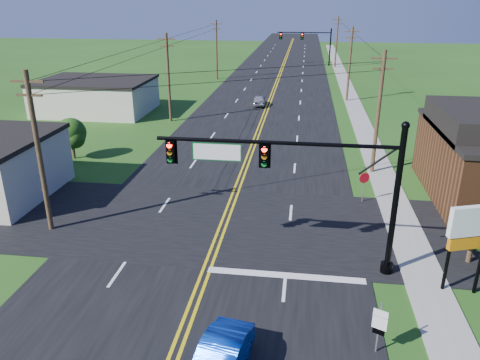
# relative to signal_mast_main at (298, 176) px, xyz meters

# --- Properties ---
(road_main) EXTENTS (16.00, 220.00, 0.04)m
(road_main) POSITION_rel_signal_mast_main_xyz_m (-4.34, 42.00, -4.73)
(road_main) COLOR black
(road_main) RESTS_ON ground
(road_cross) EXTENTS (70.00, 10.00, 0.04)m
(road_cross) POSITION_rel_signal_mast_main_xyz_m (-4.34, 4.00, -4.73)
(road_cross) COLOR black
(road_cross) RESTS_ON ground
(sidewalk) EXTENTS (2.00, 160.00, 0.08)m
(sidewalk) POSITION_rel_signal_mast_main_xyz_m (6.16, 32.00, -4.71)
(sidewalk) COLOR gray
(sidewalk) RESTS_ON ground
(signal_mast_main) EXTENTS (11.30, 0.60, 7.48)m
(signal_mast_main) POSITION_rel_signal_mast_main_xyz_m (0.00, 0.00, 0.00)
(signal_mast_main) COLOR black
(signal_mast_main) RESTS_ON ground
(signal_mast_far) EXTENTS (10.98, 0.60, 7.48)m
(signal_mast_far) POSITION_rel_signal_mast_main_xyz_m (0.10, 72.00, -0.20)
(signal_mast_far) COLOR black
(signal_mast_far) RESTS_ON ground
(cream_bldg_far) EXTENTS (12.20, 9.20, 3.70)m
(cream_bldg_far) POSITION_rel_signal_mast_main_xyz_m (-23.34, 30.00, -2.89)
(cream_bldg_far) COLOR beige
(cream_bldg_far) RESTS_ON ground
(utility_pole_left_a) EXTENTS (1.80, 0.28, 9.00)m
(utility_pole_left_a) POSITION_rel_signal_mast_main_xyz_m (-13.84, 2.00, -0.03)
(utility_pole_left_a) COLOR #352818
(utility_pole_left_a) RESTS_ON ground
(utility_pole_left_b) EXTENTS (1.80, 0.28, 9.00)m
(utility_pole_left_b) POSITION_rel_signal_mast_main_xyz_m (-13.84, 27.00, -0.03)
(utility_pole_left_b) COLOR #352818
(utility_pole_left_b) RESTS_ON ground
(utility_pole_left_c) EXTENTS (1.80, 0.28, 9.00)m
(utility_pole_left_c) POSITION_rel_signal_mast_main_xyz_m (-13.84, 54.00, -0.03)
(utility_pole_left_c) COLOR #352818
(utility_pole_left_c) RESTS_ON ground
(utility_pole_right_a) EXTENTS (1.80, 0.28, 9.00)m
(utility_pole_right_a) POSITION_rel_signal_mast_main_xyz_m (5.46, 14.00, -0.03)
(utility_pole_right_a) COLOR #352818
(utility_pole_right_a) RESTS_ON ground
(utility_pole_right_b) EXTENTS (1.80, 0.28, 9.00)m
(utility_pole_right_b) POSITION_rel_signal_mast_main_xyz_m (5.46, 40.00, -0.03)
(utility_pole_right_b) COLOR #352818
(utility_pole_right_b) RESTS_ON ground
(utility_pole_right_c) EXTENTS (1.80, 0.28, 9.00)m
(utility_pole_right_c) POSITION_rel_signal_mast_main_xyz_m (5.46, 70.00, -0.03)
(utility_pole_right_c) COLOR #352818
(utility_pole_right_c) RESTS_ON ground
(tree_right_back) EXTENTS (3.00, 3.00, 4.10)m
(tree_right_back) POSITION_rel_signal_mast_main_xyz_m (11.66, 18.00, -2.15)
(tree_right_back) COLOR #352818
(tree_right_back) RESTS_ON ground
(shrub_corner) EXTENTS (2.00, 2.00, 2.86)m
(shrub_corner) POSITION_rel_signal_mast_main_xyz_m (8.66, 1.50, -2.90)
(shrub_corner) COLOR #352818
(shrub_corner) RESTS_ON ground
(tree_left) EXTENTS (2.40, 2.40, 3.37)m
(tree_left) POSITION_rel_signal_mast_main_xyz_m (-18.34, 14.00, -2.59)
(tree_left) COLOR #352818
(tree_left) RESTS_ON ground
(distant_car) EXTENTS (1.71, 3.68, 1.22)m
(distant_car) POSITION_rel_signal_mast_main_xyz_m (-5.24, 35.80, -4.14)
(distant_car) COLOR #ADADB2
(distant_car) RESTS_ON ground
(route_sign) EXTENTS (0.51, 0.26, 2.20)m
(route_sign) POSITION_rel_signal_mast_main_xyz_m (3.26, -5.65, -3.47)
(route_sign) COLOR slate
(route_sign) RESTS_ON ground
(stop_sign) EXTENTS (0.68, 0.33, 2.06)m
(stop_sign) POSITION_rel_signal_mast_main_xyz_m (4.16, 8.28, -3.27)
(stop_sign) COLOR slate
(stop_sign) RESTS_ON ground
(pylon_sign) EXTENTS (2.03, 0.94, 4.22)m
(pylon_sign) POSITION_rel_signal_mast_main_xyz_m (7.45, -1.14, -1.67)
(pylon_sign) COLOR black
(pylon_sign) RESTS_ON ground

